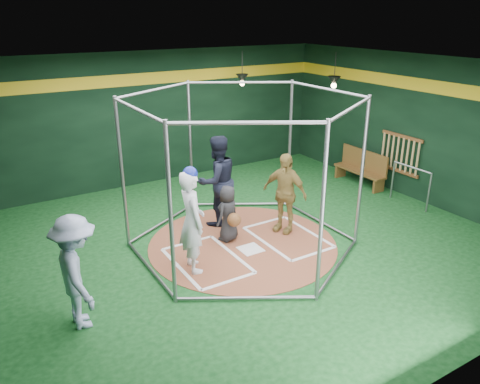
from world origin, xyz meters
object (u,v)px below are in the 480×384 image
dugout_bench (362,167)px  visitor_leopard (285,193)px  batter_figure (192,220)px  umpire (217,181)px

dugout_bench → visitor_leopard: bearing=-160.2°
batter_figure → dugout_bench: size_ratio=1.22×
visitor_leopard → dugout_bench: visitor_leopard is taller
batter_figure → umpire: umpire is taller
batter_figure → visitor_leopard: 2.40m
visitor_leopard → umpire: size_ratio=0.87×
visitor_leopard → umpire: 1.48m
visitor_leopard → dugout_bench: 3.79m
visitor_leopard → umpire: umpire is taller
dugout_bench → umpire: bearing=-177.3°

